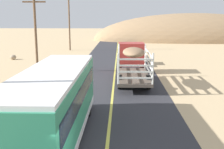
# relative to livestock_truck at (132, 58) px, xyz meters

# --- Properties ---
(livestock_truck) EXTENTS (2.53, 9.70, 3.02)m
(livestock_truck) POSITION_rel_livestock_truck_xyz_m (0.00, 0.00, 0.00)
(livestock_truck) COLOR #B2332D
(livestock_truck) RESTS_ON road_surface
(bus) EXTENTS (2.54, 10.00, 3.21)m
(bus) POSITION_rel_livestock_truck_xyz_m (-3.97, -13.83, -0.04)
(bus) COLOR #2D8C66
(bus) RESTS_ON road_surface
(car_far) EXTENTS (1.80, 4.40, 1.46)m
(car_far) POSITION_rel_livestock_truck_xyz_m (0.43, 7.12, -1.10)
(car_far) COLOR silver
(car_far) RESTS_ON road_surface
(power_pole_mid) EXTENTS (2.20, 0.24, 7.42)m
(power_pole_mid) POSITION_rel_livestock_truck_xyz_m (-9.32, 1.90, 2.20)
(power_pole_mid) COLOR brown
(power_pole_mid) RESTS_ON ground
(power_pole_far) EXTENTS (2.20, 0.24, 8.86)m
(power_pole_far) POSITION_rel_livestock_truck_xyz_m (-9.32, 20.38, 2.94)
(power_pole_far) COLOR brown
(power_pole_far) RESTS_ON ground
(boulder_mid_field) EXTENTS (0.79, 0.75, 0.60)m
(boulder_mid_field) POSITION_rel_livestock_truck_xyz_m (-14.87, 10.11, -1.49)
(boulder_mid_field) COLOR gray
(boulder_mid_field) RESTS_ON ground
(distant_hill) EXTENTS (45.83, 17.97, 12.25)m
(distant_hill) POSITION_rel_livestock_truck_xyz_m (15.56, 40.44, -1.79)
(distant_hill) COLOR #957553
(distant_hill) RESTS_ON ground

